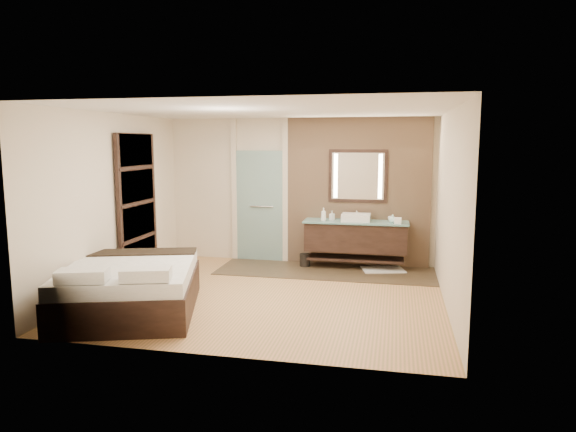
% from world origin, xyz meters
% --- Properties ---
extents(floor, '(5.00, 5.00, 0.00)m').
position_xyz_m(floor, '(0.00, 0.00, 0.00)').
color(floor, olive).
rests_on(floor, ground).
extents(tile_strip, '(3.80, 1.30, 0.01)m').
position_xyz_m(tile_strip, '(0.60, 1.60, 0.01)').
color(tile_strip, '#372B1E').
rests_on(tile_strip, floor).
extents(stone_wall, '(2.60, 0.08, 2.70)m').
position_xyz_m(stone_wall, '(1.10, 2.21, 1.35)').
color(stone_wall, tan).
rests_on(stone_wall, floor).
extents(vanity, '(1.85, 0.55, 0.88)m').
position_xyz_m(vanity, '(1.10, 1.92, 0.58)').
color(vanity, black).
rests_on(vanity, stone_wall).
extents(mirror_unit, '(1.06, 0.04, 0.96)m').
position_xyz_m(mirror_unit, '(1.10, 2.16, 1.65)').
color(mirror_unit, black).
rests_on(mirror_unit, stone_wall).
extents(frosted_door, '(1.10, 0.12, 2.70)m').
position_xyz_m(frosted_door, '(-0.75, 2.20, 1.14)').
color(frosted_door, '#B9EAE6').
rests_on(frosted_door, floor).
extents(shoji_partition, '(0.06, 1.20, 2.40)m').
position_xyz_m(shoji_partition, '(-2.43, 0.60, 1.21)').
color(shoji_partition, black).
rests_on(shoji_partition, floor).
extents(bed, '(2.19, 2.46, 0.79)m').
position_xyz_m(bed, '(-1.65, -1.12, 0.33)').
color(bed, black).
rests_on(bed, floor).
extents(bath_mat, '(0.82, 0.66, 0.02)m').
position_xyz_m(bath_mat, '(1.60, 1.85, 0.02)').
color(bath_mat, silver).
rests_on(bath_mat, floor).
extents(waste_bin, '(0.21, 0.21, 0.24)m').
position_xyz_m(waste_bin, '(0.19, 1.85, 0.12)').
color(waste_bin, black).
rests_on(waste_bin, floor).
extents(tissue_box, '(0.12, 0.12, 0.10)m').
position_xyz_m(tissue_box, '(1.83, 1.78, 0.92)').
color(tissue_box, white).
rests_on(tissue_box, vanity).
extents(soap_bottle_a, '(0.12, 0.12, 0.24)m').
position_xyz_m(soap_bottle_a, '(0.53, 1.81, 0.98)').
color(soap_bottle_a, white).
rests_on(soap_bottle_a, vanity).
extents(soap_bottle_b, '(0.10, 0.10, 0.17)m').
position_xyz_m(soap_bottle_b, '(0.66, 1.95, 0.95)').
color(soap_bottle_b, '#B2B2B2').
rests_on(soap_bottle_b, vanity).
extents(soap_bottle_c, '(0.12, 0.12, 0.15)m').
position_xyz_m(soap_bottle_c, '(1.74, 1.82, 0.94)').
color(soap_bottle_c, silver).
rests_on(soap_bottle_c, vanity).
extents(cup, '(0.13, 0.13, 0.09)m').
position_xyz_m(cup, '(1.71, 2.00, 0.91)').
color(cup, white).
rests_on(cup, vanity).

